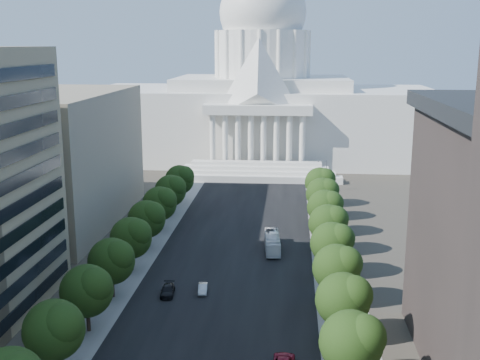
# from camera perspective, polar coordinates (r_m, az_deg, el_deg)

# --- Properties ---
(road_asphalt) EXTENTS (30.00, 260.00, 0.01)m
(road_asphalt) POSITION_cam_1_polar(r_m,az_deg,el_deg) (126.56, -0.12, -5.83)
(road_asphalt) COLOR black
(road_asphalt) RESTS_ON ground
(sidewalk_left) EXTENTS (8.00, 260.00, 0.02)m
(sidewalk_left) POSITION_cam_1_polar(r_m,az_deg,el_deg) (129.53, -8.57, -5.54)
(sidewalk_left) COLOR gray
(sidewalk_left) RESTS_ON ground
(sidewalk_right) EXTENTS (8.00, 260.00, 0.02)m
(sidewalk_right) POSITION_cam_1_polar(r_m,az_deg,el_deg) (126.41, 8.54, -6.00)
(sidewalk_right) COLOR gray
(sidewalk_right) RESTS_ON ground
(capitol) EXTENTS (120.00, 56.00, 73.00)m
(capitol) POSITION_cam_1_polar(r_m,az_deg,el_deg) (215.61, 2.10, 7.34)
(capitol) COLOR white
(capitol) RESTS_ON ground
(office_block_left_far) EXTENTS (38.00, 52.00, 30.00)m
(office_block_left_far) POSITION_cam_1_polar(r_m,az_deg,el_deg) (144.34, -19.12, 1.94)
(office_block_left_far) COLOR gray
(office_block_left_far) RESTS_ON ground
(tree_l_c) EXTENTS (7.79, 7.60, 9.97)m
(tree_l_c) POSITION_cam_1_polar(r_m,az_deg,el_deg) (78.78, -17.06, -13.32)
(tree_l_c) COLOR #33261C
(tree_l_c) RESTS_ON ground
(tree_l_d) EXTENTS (7.79, 7.60, 9.97)m
(tree_l_d) POSITION_cam_1_polar(r_m,az_deg,el_deg) (88.98, -14.18, -10.04)
(tree_l_d) COLOR #33261C
(tree_l_d) RESTS_ON ground
(tree_l_e) EXTENTS (7.79, 7.60, 9.97)m
(tree_l_e) POSITION_cam_1_polar(r_m,az_deg,el_deg) (99.58, -11.95, -7.43)
(tree_l_e) COLOR #33261C
(tree_l_e) RESTS_ON ground
(tree_l_f) EXTENTS (7.79, 7.60, 9.97)m
(tree_l_f) POSITION_cam_1_polar(r_m,az_deg,el_deg) (110.47, -10.17, -5.32)
(tree_l_f) COLOR #33261C
(tree_l_f) RESTS_ON ground
(tree_l_g) EXTENTS (7.79, 7.60, 9.97)m
(tree_l_g) POSITION_cam_1_polar(r_m,az_deg,el_deg) (121.57, -8.72, -3.58)
(tree_l_g) COLOR #33261C
(tree_l_g) RESTS_ON ground
(tree_l_h) EXTENTS (7.79, 7.60, 9.97)m
(tree_l_h) POSITION_cam_1_polar(r_m,az_deg,el_deg) (132.82, -7.52, -2.14)
(tree_l_h) COLOR #33261C
(tree_l_h) RESTS_ON ground
(tree_l_i) EXTENTS (7.79, 7.60, 9.97)m
(tree_l_i) POSITION_cam_1_polar(r_m,az_deg,el_deg) (144.20, -6.51, -0.92)
(tree_l_i) COLOR #33261C
(tree_l_i) RESTS_ON ground
(tree_l_j) EXTENTS (7.79, 7.60, 9.97)m
(tree_l_j) POSITION_cam_1_polar(r_m,az_deg,el_deg) (155.67, -5.65, 0.12)
(tree_l_j) COLOR #33261C
(tree_l_j) RESTS_ON ground
(tree_r_c) EXTENTS (7.79, 7.60, 9.97)m
(tree_r_c) POSITION_cam_1_polar(r_m,az_deg,el_deg) (73.99, 10.78, -14.74)
(tree_r_c) COLOR #33261C
(tree_r_c) RESTS_ON ground
(tree_r_d) EXTENTS (7.79, 7.60, 9.97)m
(tree_r_d) POSITION_cam_1_polar(r_m,az_deg,el_deg) (84.77, 9.97, -11.01)
(tree_r_d) COLOR #33261C
(tree_r_d) RESTS_ON ground
(tree_r_e) EXTENTS (7.79, 7.60, 9.97)m
(tree_r_e) POSITION_cam_1_polar(r_m,az_deg,el_deg) (95.84, 9.36, -8.13)
(tree_r_e) COLOR #33261C
(tree_r_e) RESTS_ON ground
(tree_r_f) EXTENTS (7.79, 7.60, 9.97)m
(tree_r_f) POSITION_cam_1_polar(r_m,az_deg,el_deg) (107.11, 8.88, -5.85)
(tree_r_f) COLOR #33261C
(tree_r_f) RESTS_ON ground
(tree_r_g) EXTENTS (7.79, 7.60, 9.97)m
(tree_r_g) POSITION_cam_1_polar(r_m,az_deg,el_deg) (118.52, 8.50, -4.00)
(tree_r_g) COLOR #33261C
(tree_r_g) RESTS_ON ground
(tree_r_h) EXTENTS (7.79, 7.60, 9.97)m
(tree_r_h) POSITION_cam_1_polar(r_m,az_deg,el_deg) (130.04, 8.19, -2.48)
(tree_r_h) COLOR #33261C
(tree_r_h) RESTS_ON ground
(tree_r_i) EXTENTS (7.79, 7.60, 9.97)m
(tree_r_i) POSITION_cam_1_polar(r_m,az_deg,el_deg) (141.64, 7.92, -1.21)
(tree_r_i) COLOR #33261C
(tree_r_i) RESTS_ON ground
(tree_r_j) EXTENTS (7.79, 7.60, 9.97)m
(tree_r_j) POSITION_cam_1_polar(r_m,az_deg,el_deg) (153.30, 7.70, -0.13)
(tree_r_j) COLOR #33261C
(tree_r_j) RESTS_ON ground
(streetlight_b) EXTENTS (2.61, 0.44, 9.00)m
(streetlight_b) POSITION_cam_1_polar(r_m,az_deg,el_deg) (73.75, 12.07, -15.45)
(streetlight_b) COLOR gray
(streetlight_b) RESTS_ON ground
(streetlight_c) EXTENTS (2.61, 0.44, 9.00)m
(streetlight_c) POSITION_cam_1_polar(r_m,az_deg,el_deg) (96.38, 10.27, -8.44)
(streetlight_c) COLOR gray
(streetlight_c) RESTS_ON ground
(streetlight_d) EXTENTS (2.61, 0.44, 9.00)m
(streetlight_d) POSITION_cam_1_polar(r_m,az_deg,el_deg) (119.96, 9.20, -4.14)
(streetlight_d) COLOR gray
(streetlight_d) RESTS_ON ground
(streetlight_e) EXTENTS (2.61, 0.44, 9.00)m
(streetlight_e) POSITION_cam_1_polar(r_m,az_deg,el_deg) (144.01, 8.49, -1.26)
(streetlight_e) COLOR gray
(streetlight_e) RESTS_ON ground
(streetlight_f) EXTENTS (2.61, 0.44, 9.00)m
(streetlight_f) POSITION_cam_1_polar(r_m,az_deg,el_deg) (168.34, 7.99, 0.80)
(streetlight_f) COLOR gray
(streetlight_f) RESTS_ON ground
(car_silver) EXTENTS (1.82, 4.24, 1.36)m
(car_silver) POSITION_cam_1_polar(r_m,az_deg,el_deg) (101.57, -3.54, -10.25)
(car_silver) COLOR #A9ADB1
(car_silver) RESTS_ON ground
(car_dark_b) EXTENTS (2.54, 5.33, 1.50)m
(car_dark_b) POSITION_cam_1_polar(r_m,az_deg,el_deg) (101.19, -6.87, -10.37)
(car_dark_b) COLOR black
(car_dark_b) RESTS_ON ground
(city_bus) EXTENTS (3.67, 12.05, 3.31)m
(city_bus) POSITION_cam_1_polar(r_m,az_deg,el_deg) (120.91, 3.09, -5.92)
(city_bus) COLOR white
(city_bus) RESTS_ON ground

